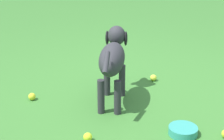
{
  "coord_description": "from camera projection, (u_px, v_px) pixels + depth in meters",
  "views": [
    {
      "loc": [
        1.74,
        -2.48,
        1.48
      ],
      "look_at": [
        -0.1,
        -0.18,
        0.32
      ],
      "focal_mm": 59.37,
      "sensor_mm": 36.0,
      "label": 1
    }
  ],
  "objects": [
    {
      "name": "tennis_ball_0",
      "position": [
        153.0,
        78.0,
        3.74
      ],
      "size": [
        0.07,
        0.07,
        0.07
      ],
      "primitive_type": "sphere",
      "color": "#CDD83B",
      "rests_on": "ground"
    },
    {
      "name": "tennis_ball_3",
      "position": [
        32.0,
        97.0,
        3.33
      ],
      "size": [
        0.07,
        0.07,
        0.07
      ],
      "primitive_type": "sphere",
      "color": "#CDD22D",
      "rests_on": "ground"
    },
    {
      "name": "ground",
      "position": [
        133.0,
        99.0,
        3.35
      ],
      "size": [
        14.0,
        14.0,
        0.0
      ],
      "primitive_type": "plane",
      "color": "#38722D"
    },
    {
      "name": "dog",
      "position": [
        113.0,
        58.0,
        3.18
      ],
      "size": [
        0.53,
        0.81,
        0.62
      ],
      "rotation": [
        0.0,
        0.0,
        2.12
      ],
      "color": "#2D2D33",
      "rests_on": "ground"
    },
    {
      "name": "tennis_ball_1",
      "position": [
        88.0,
        137.0,
        2.7
      ],
      "size": [
        0.07,
        0.07,
        0.07
      ],
      "primitive_type": "sphere",
      "color": "#C5E229",
      "rests_on": "ground"
    },
    {
      "name": "water_bowl",
      "position": [
        183.0,
        131.0,
        2.79
      ],
      "size": [
        0.22,
        0.22,
        0.06
      ],
      "primitive_type": "cylinder",
      "color": "teal",
      "rests_on": "ground"
    }
  ]
}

